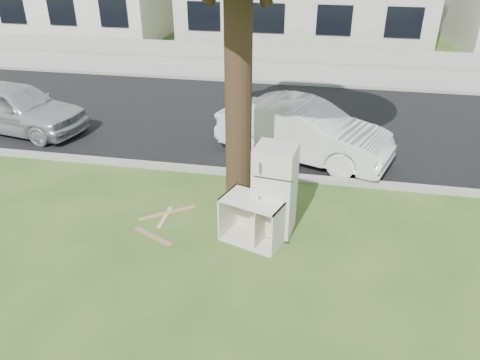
% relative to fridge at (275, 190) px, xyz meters
% --- Properties ---
extents(ground, '(120.00, 120.00, 0.00)m').
position_rel_fridge_xyz_m(ground, '(-0.52, -0.41, -0.85)').
color(ground, '#2B4C1B').
extents(road, '(120.00, 7.00, 0.01)m').
position_rel_fridge_xyz_m(road, '(-0.52, 5.59, -0.85)').
color(road, black).
rests_on(road, ground).
extents(kerb_near, '(120.00, 0.18, 0.12)m').
position_rel_fridge_xyz_m(kerb_near, '(-0.52, 2.04, -0.85)').
color(kerb_near, gray).
rests_on(kerb_near, ground).
extents(kerb_far, '(120.00, 0.18, 0.12)m').
position_rel_fridge_xyz_m(kerb_far, '(-0.52, 9.14, -0.85)').
color(kerb_far, gray).
rests_on(kerb_far, ground).
extents(sidewalk, '(120.00, 2.80, 0.01)m').
position_rel_fridge_xyz_m(sidewalk, '(-0.52, 10.59, -0.85)').
color(sidewalk, gray).
rests_on(sidewalk, ground).
extents(low_wall, '(120.00, 0.15, 0.70)m').
position_rel_fridge_xyz_m(low_wall, '(-0.52, 12.19, -0.50)').
color(low_wall, gray).
rests_on(low_wall, ground).
extents(fridge, '(0.78, 0.74, 1.71)m').
position_rel_fridge_xyz_m(fridge, '(0.00, 0.00, 0.00)').
color(fridge, beige).
rests_on(fridge, ground).
extents(cabinet, '(1.24, 0.99, 0.84)m').
position_rel_fridge_xyz_m(cabinet, '(-0.32, -0.35, -0.43)').
color(cabinet, beige).
rests_on(cabinet, ground).
extents(plank_a, '(1.01, 0.77, 0.02)m').
position_rel_fridge_xyz_m(plank_a, '(-2.12, 0.19, -0.84)').
color(plank_a, '#A17D4E').
rests_on(plank_a, ground).
extents(plank_b, '(0.87, 0.48, 0.02)m').
position_rel_fridge_xyz_m(plank_b, '(-2.12, -0.63, -0.84)').
color(plank_b, '#95684D').
rests_on(plank_b, ground).
extents(plank_c, '(0.09, 0.75, 0.02)m').
position_rel_fridge_xyz_m(plank_c, '(-2.12, 0.03, -0.84)').
color(plank_c, tan).
rests_on(plank_c, ground).
extents(car_center, '(4.42, 2.76, 1.38)m').
position_rel_fridge_xyz_m(car_center, '(0.30, 3.28, -0.16)').
color(car_center, silver).
rests_on(car_center, ground).
extents(car_left, '(4.12, 2.25, 1.33)m').
position_rel_fridge_xyz_m(car_left, '(-7.46, 3.55, -0.19)').
color(car_left, '#A1A3A8').
rests_on(car_left, ground).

